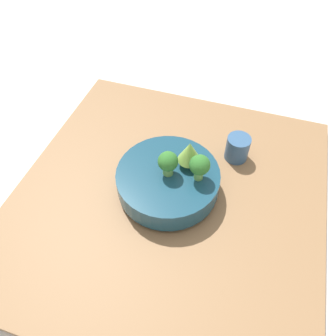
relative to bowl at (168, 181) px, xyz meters
The scene contains 7 objects.
ground_plane 0.07m from the bowl, 160.12° to the right, with size 6.00×6.00×0.00m, color silver.
table 0.06m from the bowl, 160.12° to the right, with size 0.84×0.82×0.03m.
bowl is the anchor object (origin of this frame).
broccoli_floret_front 0.11m from the bowl, 83.52° to the right, with size 0.05×0.05×0.08m.
romanesco_piece_near 0.10m from the bowl, 44.64° to the right, with size 0.06×0.06×0.08m.
broccoli_floret_center 0.07m from the bowl, 32.01° to the left, with size 0.05×0.05×0.07m.
cup 0.23m from the bowl, 40.93° to the right, with size 0.07×0.07×0.08m.
Camera 1 is at (-0.48, -0.15, 0.76)m, focal length 35.00 mm.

